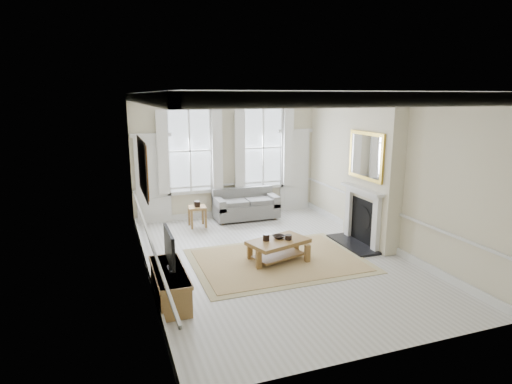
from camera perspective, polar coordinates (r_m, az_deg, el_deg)
name	(u,v)px	position (r m, az deg, el deg)	size (l,w,h in m)	color
floor	(275,259)	(9.07, 2.57, -8.94)	(7.20, 7.20, 0.00)	#B7B5AD
ceiling	(277,93)	(8.43, 2.80, 13.09)	(7.20, 7.20, 0.00)	white
back_wall	(227,156)	(11.95, -3.88, 4.79)	(5.20, 5.20, 0.00)	beige
left_wall	(143,189)	(7.99, -14.85, 0.41)	(7.20, 7.20, 0.00)	beige
right_wall	(385,172)	(9.85, 16.83, 2.57)	(7.20, 7.20, 0.00)	beige
window_left	(190,151)	(11.64, -8.83, 5.44)	(1.26, 0.20, 2.20)	#B2BCC6
window_right	(263,148)	(12.20, 0.94, 5.92)	(1.26, 0.20, 2.20)	#B2BCC6
door_left	(153,181)	(11.62, -13.56, 1.48)	(0.90, 0.08, 2.30)	silver
door_right	(294,172)	(12.70, 5.15, 2.72)	(0.90, 0.08, 2.30)	silver
painting	(142,167)	(8.22, -14.90, 3.24)	(0.05, 1.66, 1.06)	#AB701D
chimney_breast	(373,171)	(9.91, 15.34, 2.72)	(0.35, 1.70, 3.38)	beige
hearth	(353,244)	(10.10, 12.78, -6.79)	(0.55, 1.50, 0.05)	black
fireplace	(362,214)	(9.99, 13.95, -2.81)	(0.21, 1.45, 1.33)	silver
mirror	(366,156)	(9.74, 14.41, 4.69)	(0.06, 1.26, 1.06)	gold
sofa	(245,206)	(11.86, -1.44, -1.90)	(1.74, 0.84, 0.83)	#565654
side_table	(197,211)	(11.20, -7.85, -2.46)	(0.48, 0.48, 0.54)	brown
rug	(278,260)	(8.97, 2.98, -9.09)	(3.50, 2.60, 0.02)	tan
coffee_table	(278,244)	(8.84, 3.00, -6.90)	(1.37, 1.04, 0.46)	brown
ceramic_pot_a	(266,237)	(8.75, 1.37, -6.07)	(0.14, 0.14, 0.14)	black
ceramic_pot_b	(288,237)	(8.83, 4.34, -6.04)	(0.14, 0.14, 0.10)	black
bowl	(279,237)	(8.91, 3.06, -5.99)	(0.25, 0.25, 0.06)	black
tv_stand	(170,285)	(7.42, -11.41, -12.05)	(0.48, 1.48, 0.53)	brown
tv	(170,247)	(7.18, -11.46, -7.24)	(0.08, 0.90, 0.68)	black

